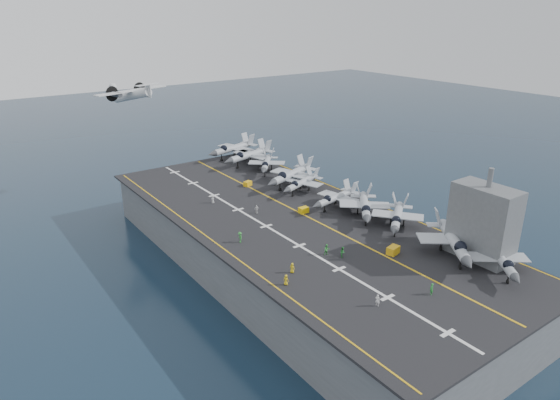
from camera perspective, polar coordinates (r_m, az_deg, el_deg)
ground at (r=99.87m, az=1.35°, el=-7.65°), size 500.00×500.00×0.00m
hull at (r=97.57m, az=1.37°, el=-5.08°), size 36.00×90.00×10.00m
flight_deck at (r=95.40m, az=1.40°, el=-2.27°), size 38.00×92.00×0.40m
foul_line at (r=97.01m, az=2.82°, el=-1.74°), size 0.35×90.00×0.02m
landing_centerline at (r=92.12m, az=-1.58°, el=-3.00°), size 0.50×90.00×0.02m
deck_edge_port at (r=87.02m, az=-7.61°, el=-4.69°), size 0.25×90.00×0.02m
deck_edge_stbd at (r=106.71m, az=9.37°, el=0.15°), size 0.25×90.00×0.02m
island_superstructure at (r=84.28m, az=22.32°, el=-1.49°), size 5.00×10.00×15.00m
fighter_jet_0 at (r=82.94m, az=23.91°, el=-6.08°), size 14.88×15.56×4.51m
fighter_jet_1 at (r=85.05m, az=19.23°, el=-4.29°), size 18.71×19.62×5.69m
fighter_jet_2 at (r=92.91m, az=13.27°, el=-1.76°), size 16.76×15.90×4.85m
fighter_jet_3 at (r=96.47m, az=9.68°, el=-0.58°), size 16.68×17.11×4.99m
fighter_jet_4 at (r=100.57m, az=6.45°, el=0.37°), size 14.44×10.95×4.54m
fighter_jet_5 at (r=108.76m, az=2.50°, el=2.06°), size 14.99×12.45×4.45m
fighter_jet_6 at (r=112.55m, az=1.30°, el=3.04°), size 18.71×15.45×5.58m
fighter_jet_7 at (r=122.38m, az=-1.56°, el=4.29°), size 15.43×15.96×4.64m
fighter_jet_8 at (r=128.23m, az=-3.48°, el=5.24°), size 17.89×14.01×5.50m
tow_cart_a at (r=83.86m, az=12.80°, el=-5.62°), size 2.40×1.82×1.29m
tow_cart_b at (r=98.04m, az=2.71°, el=-1.15°), size 1.89×1.25×1.12m
tow_cart_c at (r=113.08m, az=-3.71°, el=1.88°), size 2.08×1.70×1.07m
crew_0 at (r=73.07m, az=0.69°, el=-9.11°), size 1.07×1.17×1.63m
crew_1 at (r=69.58m, az=11.08°, el=-11.17°), size 1.01×1.22×1.75m
crew_2 at (r=81.70m, az=5.37°, el=-5.66°), size 1.26×0.97×1.89m
crew_3 at (r=85.83m, az=-4.60°, el=-4.25°), size 1.01×1.29×1.91m
crew_4 at (r=97.66m, az=-2.69°, el=-1.05°), size 1.13×0.84×1.72m
crew_5 at (r=103.63m, az=-7.68°, el=0.08°), size 0.70×1.00×1.61m
crew_6 at (r=73.89m, az=16.94°, el=-9.71°), size 1.07×1.23×1.73m
crew_7 at (r=81.41m, az=7.18°, el=-5.90°), size 1.21×1.24×1.74m
transport_plane at (r=132.67m, az=-16.53°, el=11.38°), size 24.05×19.92×4.88m
fighter_jet_9 at (r=135.02m, az=-5.36°, el=6.00°), size 17.89×14.01×5.50m
crew_8 at (r=76.20m, az=1.41°, el=-7.76°), size 1.07×1.17×1.63m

